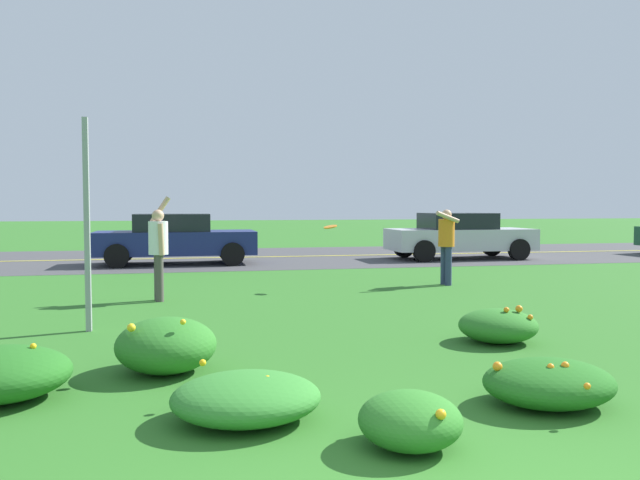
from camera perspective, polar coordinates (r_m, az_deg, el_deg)
ground_plane at (r=11.76m, az=-4.51°, el=-5.20°), size 120.00×120.00×0.00m
highway_strip at (r=20.88m, az=-7.85°, el=-1.55°), size 120.00×8.65×0.01m
highway_center_stripe at (r=20.88m, az=-7.86°, el=-1.54°), size 120.00×0.16×0.00m
daylily_clump_mid_left at (r=4.70m, az=8.03°, el=-15.60°), size 0.73×0.75×0.39m
daylily_clump_mid_right at (r=5.22m, az=-6.59°, el=-13.78°), size 1.19×1.05×0.41m
daylily_clump_front_right at (r=6.78m, az=-13.54°, el=-9.08°), size 1.02×1.10×0.60m
daylily_clump_front_center at (r=8.30m, az=15.58°, el=-7.36°), size 0.98×0.92×0.48m
daylily_clump_front_left at (r=5.89m, az=19.70°, el=-11.88°), size 1.13×0.98×0.41m
sign_post_near_path at (r=9.12m, az=-20.04°, el=1.26°), size 0.07×0.10×2.87m
person_thrower_white_shirt at (r=11.66m, az=-14.18°, el=-0.53°), size 0.39×0.53×1.86m
person_catcher_orange_shirt at (r=13.84m, az=11.17°, el=0.01°), size 0.55×0.55×1.61m
frisbee_orange at (r=12.81m, az=0.93°, el=1.18°), size 0.27×0.27×0.10m
car_navy_center_left at (r=18.84m, az=-12.78°, el=0.13°), size 4.50×2.00×1.45m
car_silver_center_right at (r=20.68m, az=12.30°, el=0.40°), size 4.50×2.00×1.45m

